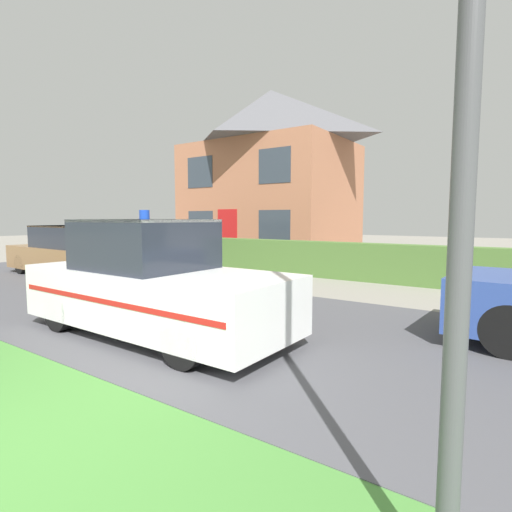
% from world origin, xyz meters
% --- Properties ---
extents(road_strip, '(28.00, 5.39, 0.01)m').
position_xyz_m(road_strip, '(0.00, 4.08, 0.01)').
color(road_strip, '#4C4C51').
rests_on(road_strip, ground).
extents(garden_hedge, '(13.39, 0.52, 1.05)m').
position_xyz_m(garden_hedge, '(-1.48, 9.67, 0.52)').
color(garden_hedge, '#4C7233').
rests_on(garden_hedge, ground).
extents(police_car, '(4.33, 1.72, 1.84)m').
position_xyz_m(police_car, '(-1.53, 2.85, 0.76)').
color(police_car, black).
rests_on(police_car, road_strip).
extents(neighbour_car_near, '(4.63, 1.91, 1.50)m').
position_xyz_m(neighbour_car_near, '(-8.42, 5.56, 0.72)').
color(neighbour_car_near, black).
rests_on(neighbour_car_near, road_strip).
extents(house_left, '(7.16, 5.51, 7.41)m').
position_xyz_m(house_left, '(-6.89, 14.34, 3.78)').
color(house_left, '#A86B4C').
rests_on(house_left, ground).
extents(wheelie_bin, '(0.81, 0.79, 1.04)m').
position_xyz_m(wheelie_bin, '(-5.20, 7.15, 0.52)').
color(wheelie_bin, black).
rests_on(wheelie_bin, ground).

